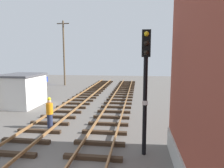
# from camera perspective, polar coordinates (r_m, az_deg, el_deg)

# --- Properties ---
(signal_mast) EXTENTS (0.36, 0.40, 5.33)m
(signal_mast) POSITION_cam_1_polar(r_m,az_deg,el_deg) (8.69, 9.25, 1.54)
(signal_mast) COLOR black
(signal_mast) RESTS_ON ground
(control_hut) EXTENTS (3.00, 3.80, 2.76)m
(control_hut) POSITION_cam_1_polar(r_m,az_deg,el_deg) (19.29, -23.66, -1.53)
(control_hut) COLOR silver
(control_hut) RESTS_ON ground
(parked_car_black) EXTENTS (4.20, 2.04, 1.76)m
(parked_car_black) POSITION_cam_1_polar(r_m,az_deg,el_deg) (26.61, -23.07, -0.18)
(parked_car_black) COLOR black
(parked_car_black) RESTS_ON ground
(parked_car_blue) EXTENTS (4.20, 2.04, 1.76)m
(parked_car_blue) POSITION_cam_1_polar(r_m,az_deg,el_deg) (33.70, -21.21, 1.46)
(parked_car_blue) COLOR #23389E
(parked_car_blue) RESTS_ON ground
(utility_pole_far) EXTENTS (1.80, 0.24, 9.26)m
(utility_pole_far) POSITION_cam_1_polar(r_m,az_deg,el_deg) (30.92, -13.17, 8.55)
(utility_pole_far) COLOR brown
(utility_pole_far) RESTS_ON ground
(track_worker_foreground) EXTENTS (0.40, 0.40, 1.87)m
(track_worker_foreground) POSITION_cam_1_polar(r_m,az_deg,el_deg) (12.92, -16.88, -7.61)
(track_worker_foreground) COLOR #262D4C
(track_worker_foreground) RESTS_ON ground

